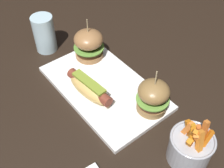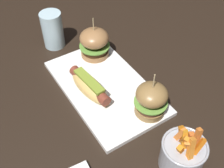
{
  "view_description": "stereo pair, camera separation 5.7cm",
  "coord_description": "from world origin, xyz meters",
  "px_view_note": "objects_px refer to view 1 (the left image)",
  "views": [
    {
      "loc": [
        0.48,
        -0.35,
        0.63
      ],
      "look_at": [
        0.04,
        0.0,
        0.05
      ],
      "focal_mm": 44.88,
      "sensor_mm": 36.0,
      "label": 1
    },
    {
      "loc": [
        0.51,
        -0.3,
        0.63
      ],
      "look_at": [
        0.04,
        0.0,
        0.05
      ],
      "focal_mm": 44.88,
      "sensor_mm": 36.0,
      "label": 2
    }
  ],
  "objects_px": {
    "hot_dog": "(90,88)",
    "slider_right": "(153,96)",
    "platter_main": "(104,88)",
    "fries_bucket": "(190,147)",
    "water_glass": "(44,34)",
    "slider_left": "(89,44)"
  },
  "relations": [
    {
      "from": "platter_main",
      "to": "slider_right",
      "type": "distance_m",
      "value": 0.17
    },
    {
      "from": "slider_right",
      "to": "water_glass",
      "type": "height_order",
      "value": "slider_right"
    },
    {
      "from": "hot_dog",
      "to": "water_glass",
      "type": "bearing_deg",
      "value": 177.08
    },
    {
      "from": "platter_main",
      "to": "water_glass",
      "type": "distance_m",
      "value": 0.29
    },
    {
      "from": "platter_main",
      "to": "water_glass",
      "type": "xyz_separation_m",
      "value": [
        -0.28,
        -0.04,
        0.06
      ]
    },
    {
      "from": "platter_main",
      "to": "fries_bucket",
      "type": "xyz_separation_m",
      "value": [
        0.31,
        0.02,
        0.04
      ]
    },
    {
      "from": "platter_main",
      "to": "hot_dog",
      "type": "height_order",
      "value": "hot_dog"
    },
    {
      "from": "platter_main",
      "to": "water_glass",
      "type": "relative_size",
      "value": 3.06
    },
    {
      "from": "hot_dog",
      "to": "fries_bucket",
      "type": "xyz_separation_m",
      "value": [
        0.31,
        0.07,
        0.0
      ]
    },
    {
      "from": "platter_main",
      "to": "slider_left",
      "type": "bearing_deg",
      "value": 161.55
    },
    {
      "from": "hot_dog",
      "to": "slider_right",
      "type": "xyz_separation_m",
      "value": [
        0.15,
        0.11,
        0.02
      ]
    },
    {
      "from": "slider_left",
      "to": "water_glass",
      "type": "distance_m",
      "value": 0.16
    },
    {
      "from": "hot_dog",
      "to": "slider_left",
      "type": "distance_m",
      "value": 0.18
    },
    {
      "from": "hot_dog",
      "to": "slider_right",
      "type": "bearing_deg",
      "value": 35.49
    },
    {
      "from": "slider_right",
      "to": "fries_bucket",
      "type": "xyz_separation_m",
      "value": [
        0.16,
        -0.03,
        -0.02
      ]
    },
    {
      "from": "hot_dog",
      "to": "water_glass",
      "type": "distance_m",
      "value": 0.29
    },
    {
      "from": "slider_right",
      "to": "fries_bucket",
      "type": "height_order",
      "value": "slider_right"
    },
    {
      "from": "platter_main",
      "to": "fries_bucket",
      "type": "distance_m",
      "value": 0.32
    },
    {
      "from": "platter_main",
      "to": "hot_dog",
      "type": "bearing_deg",
      "value": -85.34
    },
    {
      "from": "fries_bucket",
      "to": "water_glass",
      "type": "relative_size",
      "value": 1.03
    },
    {
      "from": "platter_main",
      "to": "fries_bucket",
      "type": "height_order",
      "value": "fries_bucket"
    },
    {
      "from": "slider_left",
      "to": "water_glass",
      "type": "bearing_deg",
      "value": -148.58
    }
  ]
}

